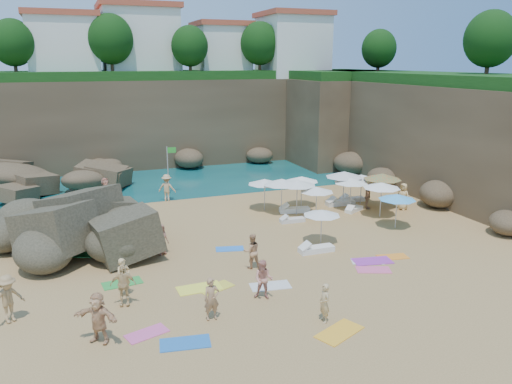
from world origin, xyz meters
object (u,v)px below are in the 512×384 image
object	(u,v)px
person_stand_3	(368,197)
person_stand_1	(252,251)
person_stand_2	(167,188)
person_stand_5	(106,191)
person_stand_0	(124,277)
parasol_0	(265,182)
person_stand_4	(403,196)
parasol_2	(297,182)
rock_outcrop	(64,250)
lounger_0	(295,210)
flag_pole	(169,164)
parasol_1	(344,174)
person_stand_6	(324,303)

from	to	relation	value
person_stand_3	person_stand_1	bearing A→B (deg)	150.29
person_stand_2	person_stand_5	size ratio (longest dim) A/B	1.01
person_stand_1	person_stand_0	bearing A→B (deg)	11.67
person_stand_1	parasol_0	bearing A→B (deg)	-111.75
person_stand_4	person_stand_3	bearing A→B (deg)	-140.79
parasol_2	person_stand_3	xyz separation A→B (m)	(5.01, -0.56, -1.29)
rock_outcrop	person_stand_2	xyz separation A→B (m)	(7.02, 7.63, 0.97)
rock_outcrop	parasol_2	bearing A→B (deg)	5.63
parasol_0	person_stand_1	size ratio (longest dim) A/B	1.31
person_stand_1	person_stand_4	xyz separation A→B (m)	(12.89, 5.57, 0.05)
lounger_0	person_stand_3	size ratio (longest dim) A/B	1.17
flag_pole	person_stand_3	bearing A→B (deg)	-36.74
parasol_0	person_stand_5	xyz separation A→B (m)	(-9.80, 5.18, -1.00)
person_stand_2	parasol_1	bearing A→B (deg)	-177.88
person_stand_2	person_stand_6	size ratio (longest dim) A/B	1.24
parasol_1	rock_outcrop	bearing A→B (deg)	-173.43
person_stand_2	rock_outcrop	bearing A→B (deg)	76.00
parasol_2	rock_outcrop	bearing A→B (deg)	-174.37
person_stand_5	person_stand_6	distance (m)	20.79
person_stand_4	person_stand_6	xyz separation A→B (m)	(-12.09, -11.39, -0.13)
person_stand_4	parasol_2	bearing A→B (deg)	-127.67
parasol_0	person_stand_1	bearing A→B (deg)	-115.40
rock_outcrop	lounger_0	xyz separation A→B (m)	(14.34, 1.86, 0.15)
lounger_0	person_stand_4	distance (m)	7.37
parasol_0	lounger_0	world-z (taller)	parasol_0
parasol_2	person_stand_3	bearing A→B (deg)	-6.35
person_stand_4	person_stand_6	world-z (taller)	person_stand_4
parasol_0	person_stand_5	distance (m)	11.13
parasol_2	person_stand_3	size ratio (longest dim) A/B	1.45
lounger_0	person_stand_1	distance (m)	9.59
parasol_2	lounger_0	distance (m)	2.03
person_stand_4	parasol_1	bearing A→B (deg)	-149.84
flag_pole	person_stand_5	size ratio (longest dim) A/B	1.88
parasol_1	person_stand_5	xyz separation A→B (m)	(-15.27, 6.14, -1.26)
person_stand_2	person_stand_3	world-z (taller)	person_stand_2
person_stand_5	person_stand_6	size ratio (longest dim) A/B	1.23
parasol_0	person_stand_3	xyz separation A→B (m)	(6.61, -2.20, -1.11)
person_stand_6	flag_pole	bearing A→B (deg)	-174.00
flag_pole	parasol_2	size ratio (longest dim) A/B	1.46
rock_outcrop	person_stand_1	xyz separation A→B (m)	(8.51, -5.73, 0.86)
rock_outcrop	person_stand_4	world-z (taller)	person_stand_4
flag_pole	person_stand_0	distance (m)	17.03
flag_pole	person_stand_4	distance (m)	16.91
parasol_2	person_stand_6	xyz separation A→B (m)	(-4.98, -12.95, -1.36)
person_stand_0	person_stand_3	xyz separation A→B (m)	(16.88, 7.44, 0.01)
parasol_0	parasol_1	distance (m)	5.55
parasol_1	person_stand_3	xyz separation A→B (m)	(1.15, -1.24, -1.37)
parasol_1	person_stand_0	bearing A→B (deg)	-151.13
parasol_1	lounger_0	bearing A→B (deg)	-176.53
parasol_2	person_stand_5	xyz separation A→B (m)	(-11.41, 6.82, -1.18)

